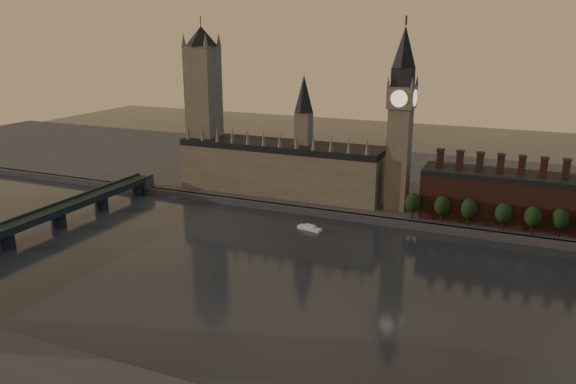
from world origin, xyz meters
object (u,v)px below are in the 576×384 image
at_px(victoria_tower, 204,101).
at_px(big_ben, 401,118).
at_px(river_boat, 310,228).
at_px(westminster_bridge, 29,225).

bearing_deg(victoria_tower, big_ben, -2.20).
height_order(big_ben, river_boat, big_ben).
height_order(westminster_bridge, river_boat, westminster_bridge).
bearing_deg(big_ben, victoria_tower, 177.80).
bearing_deg(river_boat, westminster_bridge, -137.93).
distance_m(big_ben, river_boat, 79.86).
distance_m(victoria_tower, big_ben, 130.12).
distance_m(westminster_bridge, river_boat, 145.78).
height_order(victoria_tower, big_ben, victoria_tower).
xyz_separation_m(victoria_tower, big_ben, (130.00, -5.00, -2.26)).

